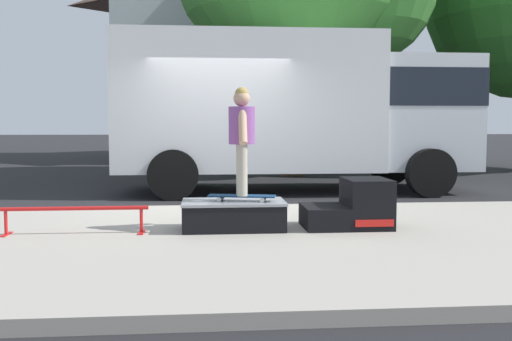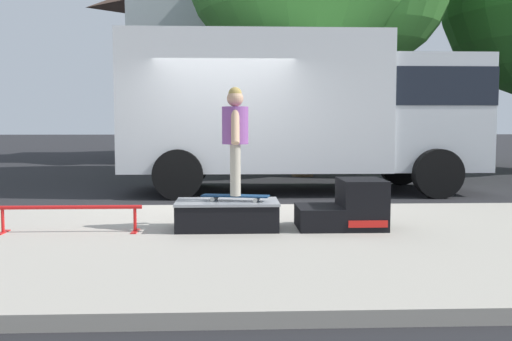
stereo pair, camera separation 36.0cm
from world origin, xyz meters
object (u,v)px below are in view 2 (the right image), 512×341
object	(u,v)px
skate_box	(227,214)
box_truck	(303,106)
kicker_ramp	(348,208)
skater_kid	(235,132)
grind_rail	(69,212)
skateboard	(235,196)

from	to	relation	value
skate_box	box_truck	distance (m)	5.14
kicker_ramp	box_truck	bearing A→B (deg)	89.43
skate_box	box_truck	xyz separation A→B (m)	(1.47, 4.73, 1.40)
kicker_ramp	skater_kid	bearing A→B (deg)	-178.91
grind_rail	skateboard	size ratio (longest dim) A/B	2.03
kicker_ramp	skater_kid	xyz separation A→B (m)	(-1.33, -0.03, 0.89)
grind_rail	skater_kid	world-z (taller)	skater_kid
grind_rail	skater_kid	size ratio (longest dim) A/B	1.31
kicker_ramp	skate_box	bearing A→B (deg)	179.99
skate_box	kicker_ramp	bearing A→B (deg)	-0.01
kicker_ramp	skateboard	bearing A→B (deg)	-178.91
box_truck	kicker_ramp	bearing A→B (deg)	-90.57
grind_rail	kicker_ramp	bearing A→B (deg)	2.58
skater_kid	grind_rail	bearing A→B (deg)	-176.37
skater_kid	box_truck	world-z (taller)	box_truck
skate_box	skateboard	xyz separation A→B (m)	(0.10, -0.03, 0.21)
grind_rail	skateboard	xyz separation A→B (m)	(1.88, 0.12, 0.15)
skate_box	skater_kid	distance (m)	0.96
skater_kid	box_truck	distance (m)	4.97
skate_box	skater_kid	bearing A→B (deg)	-14.97
skate_box	kicker_ramp	size ratio (longest dim) A/B	1.18
skate_box	box_truck	world-z (taller)	box_truck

